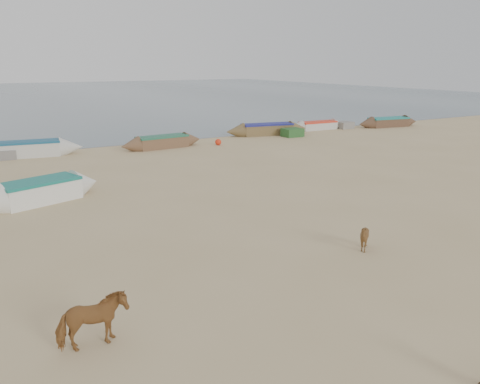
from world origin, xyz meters
name	(u,v)px	position (x,y,z in m)	size (l,w,h in m)	color
ground	(304,254)	(0.00, 0.00, 0.00)	(140.00, 140.00, 0.00)	tan
sea	(25,96)	(0.00, 82.00, 0.01)	(160.00, 160.00, 0.00)	slate
cow_adult	(92,321)	(-6.67, -1.78, 0.59)	(0.64, 1.40, 1.18)	#946030
calf_front	(364,238)	(1.76, -0.67, 0.43)	(0.70, 0.79, 0.87)	#55371B
near_canoe	(40,191)	(-6.25, 9.86, 0.47)	(5.28, 1.40, 0.95)	white
waterline_canoes	(105,145)	(-1.01, 20.39, 0.43)	(57.68, 4.55, 0.97)	brown
beach_clutter	(172,142)	(3.54, 19.92, 0.30)	(44.29, 3.51, 0.64)	#306B3C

